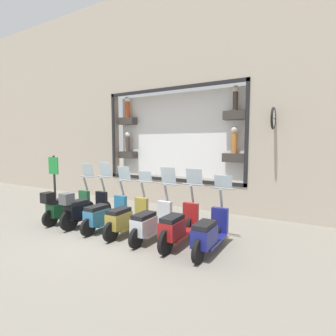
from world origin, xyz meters
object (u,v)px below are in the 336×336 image
(scooter_teal_4, at_px, (105,214))
(shop_sign_post, at_px, (54,182))
(scooter_navy_0, at_px, (209,233))
(scooter_olive_3, at_px, (126,218))
(scooter_silver_2, at_px, (151,223))
(scooter_green_6, at_px, (65,206))
(scooter_black_5, at_px, (83,208))
(scooter_red_1, at_px, (178,226))

(scooter_teal_4, distance_m, shop_sign_post, 2.71)
(scooter_navy_0, relative_size, scooter_olive_3, 1.00)
(scooter_olive_3, distance_m, shop_sign_post, 3.42)
(scooter_silver_2, bearing_deg, scooter_green_6, 91.26)
(scooter_olive_3, relative_size, scooter_black_5, 0.99)
(scooter_navy_0, bearing_deg, scooter_olive_3, 90.01)
(scooter_silver_2, relative_size, scooter_teal_4, 1.00)
(scooter_black_5, xyz_separation_m, scooter_green_6, (-0.02, 0.73, -0.03))
(scooter_teal_4, xyz_separation_m, shop_sign_post, (0.45, 2.60, 0.61))
(scooter_navy_0, distance_m, scooter_red_1, 0.73)
(scooter_teal_4, bearing_deg, shop_sign_post, 80.29)
(scooter_olive_3, bearing_deg, scooter_green_6, 91.62)
(scooter_navy_0, xyz_separation_m, scooter_red_1, (0.01, 0.73, 0.02))
(scooter_red_1, distance_m, scooter_olive_3, 1.46)
(scooter_teal_4, xyz_separation_m, scooter_black_5, (-0.05, 0.73, 0.07))
(scooter_black_5, bearing_deg, scooter_olive_3, -88.16)
(scooter_red_1, bearing_deg, scooter_teal_4, 90.20)
(scooter_olive_3, distance_m, scooter_black_5, 1.46)
(scooter_silver_2, distance_m, scooter_olive_3, 0.73)
(scooter_olive_3, height_order, scooter_green_6, scooter_green_6)
(scooter_silver_2, height_order, shop_sign_post, shop_sign_post)
(scooter_green_6, bearing_deg, scooter_navy_0, -89.18)
(scooter_teal_4, bearing_deg, scooter_red_1, -89.80)
(scooter_olive_3, bearing_deg, scooter_silver_2, -89.84)
(scooter_teal_4, height_order, shop_sign_post, shop_sign_post)
(scooter_olive_3, distance_m, scooter_teal_4, 0.73)
(scooter_red_1, relative_size, scooter_black_5, 1.00)
(scooter_green_6, height_order, shop_sign_post, shop_sign_post)
(scooter_black_5, relative_size, scooter_green_6, 1.01)
(shop_sign_post, bearing_deg, scooter_navy_0, -94.61)
(scooter_red_1, distance_m, scooter_green_6, 3.66)
(shop_sign_post, bearing_deg, scooter_black_5, -104.76)
(shop_sign_post, bearing_deg, scooter_teal_4, -99.71)
(scooter_black_5, distance_m, scooter_green_6, 0.73)
(scooter_olive_3, bearing_deg, scooter_red_1, -89.66)
(scooter_red_1, distance_m, scooter_silver_2, 0.73)
(scooter_navy_0, bearing_deg, scooter_red_1, 89.37)
(shop_sign_post, bearing_deg, scooter_green_6, -114.01)
(scooter_silver_2, distance_m, scooter_black_5, 2.19)
(scooter_navy_0, bearing_deg, scooter_black_5, 90.75)
(scooter_olive_3, relative_size, scooter_green_6, 1.00)
(scooter_olive_3, height_order, scooter_black_5, scooter_black_5)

